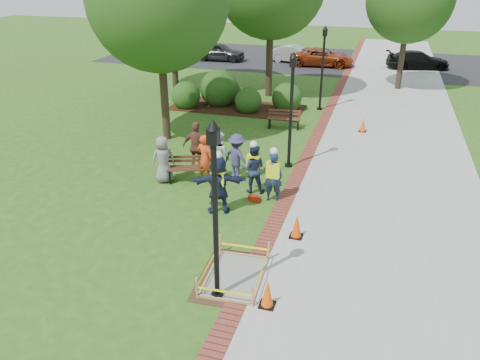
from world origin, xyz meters
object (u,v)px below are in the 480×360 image
(wet_concrete_pad, at_px, (235,270))
(lamp_near, at_px, (215,201))
(bench_near, at_px, (190,173))
(cone_front, at_px, (267,294))
(hivis_worker_b, at_px, (273,174))
(hivis_worker_c, at_px, (253,167))
(hivis_worker_a, at_px, (218,183))

(wet_concrete_pad, bearing_deg, lamp_near, -102.34)
(bench_near, height_order, cone_front, bench_near)
(hivis_worker_b, relative_size, hivis_worker_c, 1.00)
(lamp_near, bearing_deg, cone_front, 0.25)
(hivis_worker_a, xyz_separation_m, hivis_worker_c, (0.63, 1.68, -0.09))
(hivis_worker_b, bearing_deg, cone_front, -77.69)
(wet_concrete_pad, relative_size, hivis_worker_c, 1.32)
(bench_near, distance_m, lamp_near, 6.84)
(hivis_worker_c, bearing_deg, hivis_worker_b, -28.14)
(lamp_near, relative_size, hivis_worker_b, 2.35)
(cone_front, distance_m, hivis_worker_b, 5.26)
(wet_concrete_pad, xyz_separation_m, bench_near, (-3.22, 4.91, 0.04))
(lamp_near, distance_m, hivis_worker_a, 4.33)
(lamp_near, relative_size, hivis_worker_c, 2.36)
(bench_near, relative_size, lamp_near, 0.39)
(wet_concrete_pad, xyz_separation_m, lamp_near, (-0.17, -0.79, 2.25))
(bench_near, xyz_separation_m, cone_front, (4.23, -5.70, 0.06))
(wet_concrete_pad, height_order, hivis_worker_c, hivis_worker_c)
(wet_concrete_pad, distance_m, hivis_worker_b, 4.37)
(wet_concrete_pad, relative_size, cone_front, 3.44)
(bench_near, height_order, hivis_worker_b, hivis_worker_b)
(bench_near, xyz_separation_m, hivis_worker_c, (2.35, -0.19, 0.62))
(hivis_worker_c, bearing_deg, hivis_worker_a, -110.49)
(wet_concrete_pad, distance_m, bench_near, 5.88)
(lamp_near, height_order, hivis_worker_c, lamp_near)
(bench_near, relative_size, cone_front, 2.42)
(hivis_worker_a, bearing_deg, hivis_worker_b, 42.31)
(wet_concrete_pad, xyz_separation_m, hivis_worker_b, (-0.11, 4.32, 0.67))
(cone_front, distance_m, lamp_near, 2.45)
(bench_near, bearing_deg, hivis_worker_b, -10.80)
(hivis_worker_c, bearing_deg, lamp_near, -82.78)
(lamp_near, bearing_deg, hivis_worker_a, 109.02)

